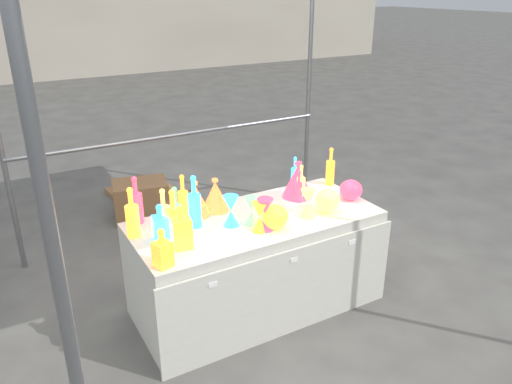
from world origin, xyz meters
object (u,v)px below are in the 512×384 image
globe_0 (275,218)px  lampshade_0 (195,198)px  cardboard_box_closed (141,200)px  decanter_0 (181,227)px  bottle_0 (132,212)px  display_table (257,263)px  hourglass_0 (260,217)px

globe_0 → lampshade_0: 0.61m
cardboard_box_closed → decanter_0: size_ratio=1.92×
globe_0 → bottle_0: bearing=157.6°
display_table → bottle_0: 1.03m
bottle_0 → decanter_0: size_ratio=1.21×
bottle_0 → lampshade_0: (0.49, 0.10, -0.05)m
bottle_0 → hourglass_0: size_ratio=1.67×
bottle_0 → globe_0: bearing=-22.4°
cardboard_box_closed → hourglass_0: hourglass_0 is taller
decanter_0 → hourglass_0: 0.55m
bottle_0 → lampshade_0: size_ratio=1.36×
decanter_0 → globe_0: bearing=4.3°
bottle_0 → decanter_0: bearing=-53.2°
cardboard_box_closed → decanter_0: 2.24m
bottle_0 → decanter_0: (0.22, -0.30, -0.03)m
hourglass_0 → globe_0: (0.11, -0.01, -0.03)m
display_table → cardboard_box_closed: size_ratio=3.31×
decanter_0 → hourglass_0: size_ratio=1.38×
decanter_0 → lampshade_0: bearing=66.0°
display_table → decanter_0: (-0.63, -0.13, 0.52)m
decanter_0 → cardboard_box_closed: bearing=90.4°
bottle_0 → globe_0: (0.88, -0.36, -0.10)m
cardboard_box_closed → display_table: bearing=-69.9°
decanter_0 → globe_0: (0.66, -0.06, -0.07)m
hourglass_0 → lampshade_0: lampshade_0 is taller
lampshade_0 → decanter_0: bearing=-114.0°
hourglass_0 → globe_0: 0.12m
display_table → globe_0: bearing=-81.0°
hourglass_0 → lampshade_0: (-0.28, 0.45, 0.02)m
cardboard_box_closed → hourglass_0: (0.20, -2.15, 0.65)m
display_table → globe_0: 0.49m
display_table → hourglass_0: hourglass_0 is taller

